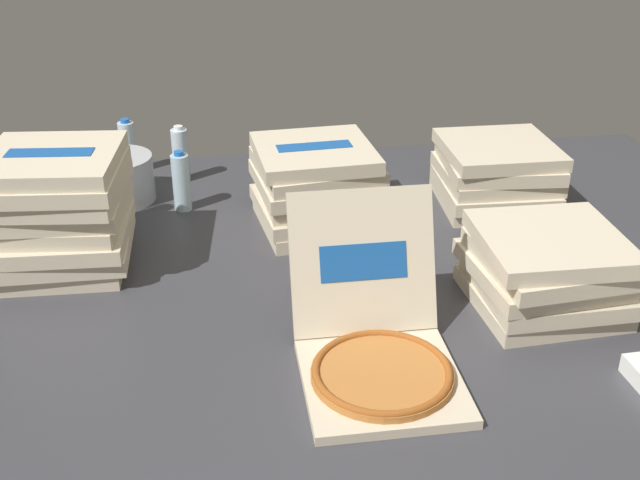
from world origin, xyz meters
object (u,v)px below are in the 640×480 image
(pizza_stack_left_near, at_px, (60,211))
(water_bottle_5, at_px, (181,182))
(pizza_stack_left_far, at_px, (546,270))
(water_bottle_0, at_px, (121,202))
(water_bottle_4, at_px, (79,194))
(water_bottle_1, at_px, (119,193))
(water_bottle_2, at_px, (181,155))
(open_pizza_box, at_px, (376,343))
(pizza_stack_left_mid, at_px, (316,186))
(water_bottle_3, at_px, (128,147))
(ice_bucket, at_px, (118,178))
(pizza_stack_center_far, at_px, (496,174))

(pizza_stack_left_near, xyz_separation_m, water_bottle_5, (0.36, 0.37, -0.08))
(pizza_stack_left_near, xyz_separation_m, pizza_stack_left_far, (1.38, -0.45, -0.07))
(water_bottle_0, relative_size, water_bottle_4, 1.00)
(water_bottle_1, distance_m, water_bottle_4, 0.13)
(water_bottle_2, bearing_deg, pizza_stack_left_far, -46.71)
(open_pizza_box, height_order, pizza_stack_left_mid, open_pizza_box)
(water_bottle_3, relative_size, water_bottle_4, 1.00)
(open_pizza_box, distance_m, water_bottle_3, 1.59)
(water_bottle_0, bearing_deg, pizza_stack_left_near, -125.04)
(ice_bucket, bearing_deg, pizza_stack_center_far, -9.96)
(pizza_stack_left_mid, relative_size, water_bottle_4, 2.01)
(ice_bucket, height_order, water_bottle_3, water_bottle_3)
(pizza_stack_left_near, distance_m, pizza_stack_center_far, 1.50)
(ice_bucket, bearing_deg, water_bottle_1, -84.00)
(pizza_stack_left_mid, bearing_deg, water_bottle_1, 170.11)
(pizza_stack_left_near, distance_m, water_bottle_2, 0.73)
(ice_bucket, distance_m, water_bottle_2, 0.28)
(water_bottle_5, bearing_deg, water_bottle_2, 91.10)
(pizza_stack_center_far, bearing_deg, pizza_stack_left_mid, -174.39)
(pizza_stack_left_near, distance_m, water_bottle_1, 0.34)
(ice_bucket, distance_m, water_bottle_3, 0.27)
(pizza_stack_left_near, height_order, water_bottle_1, pizza_stack_left_near)
(water_bottle_5, bearing_deg, water_bottle_4, -170.68)
(ice_bucket, relative_size, water_bottle_2, 1.18)
(pizza_stack_left_near, height_order, water_bottle_4, pizza_stack_left_near)
(open_pizza_box, xyz_separation_m, pizza_stack_left_mid, (-0.03, 0.85, 0.06))
(pizza_stack_left_mid, relative_size, water_bottle_3, 2.01)
(pizza_stack_left_near, xyz_separation_m, ice_bucket, (0.12, 0.48, -0.10))
(pizza_stack_center_far, distance_m, water_bottle_0, 1.32)
(pizza_stack_left_near, xyz_separation_m, pizza_stack_center_far, (1.48, 0.25, -0.07))
(ice_bucket, bearing_deg, pizza_stack_left_near, -104.29)
(open_pizza_box, height_order, water_bottle_0, open_pizza_box)
(water_bottle_1, bearing_deg, pizza_stack_center_far, -2.23)
(pizza_stack_center_far, bearing_deg, water_bottle_2, 160.81)
(open_pizza_box, height_order, water_bottle_4, open_pizza_box)
(pizza_stack_left_mid, distance_m, water_bottle_3, 0.88)
(ice_bucket, relative_size, water_bottle_0, 1.18)
(pizza_stack_left_far, distance_m, water_bottle_3, 1.72)
(open_pizza_box, relative_size, ice_bucket, 2.04)
(open_pizza_box, xyz_separation_m, pizza_stack_center_far, (0.64, 0.92, 0.04))
(ice_bucket, bearing_deg, water_bottle_3, 85.63)
(water_bottle_0, height_order, water_bottle_1, same)
(pizza_stack_center_far, bearing_deg, water_bottle_1, 177.77)
(water_bottle_4, bearing_deg, pizza_stack_center_far, -2.45)
(water_bottle_0, height_order, water_bottle_5, same)
(pizza_stack_left_far, xyz_separation_m, water_bottle_3, (-1.23, 1.20, -0.01))
(ice_bucket, height_order, water_bottle_2, water_bottle_2)
(pizza_stack_left_mid, relative_size, water_bottle_0, 2.01)
(water_bottle_0, bearing_deg, water_bottle_2, 64.95)
(open_pizza_box, xyz_separation_m, ice_bucket, (-0.72, 1.16, 0.01))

